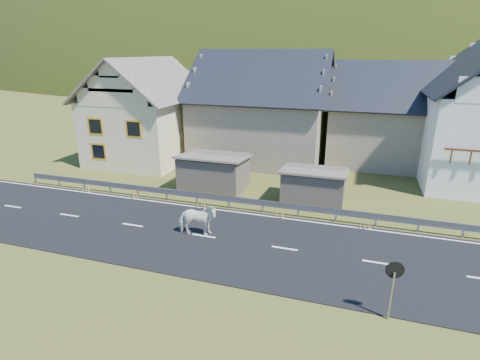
% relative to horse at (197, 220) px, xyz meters
% --- Properties ---
extents(ground, '(160.00, 160.00, 0.00)m').
position_rel_horse_xyz_m(ground, '(0.33, -0.02, -0.85)').
color(ground, '#45481E').
rests_on(ground, ground).
extents(road, '(60.00, 7.00, 0.04)m').
position_rel_horse_xyz_m(road, '(0.33, -0.02, -0.83)').
color(road, black).
rests_on(road, ground).
extents(lane_markings, '(60.00, 6.60, 0.01)m').
position_rel_horse_xyz_m(lane_markings, '(0.33, -0.02, -0.81)').
color(lane_markings, silver).
rests_on(lane_markings, road).
extents(guardrail, '(28.10, 0.09, 0.75)m').
position_rel_horse_xyz_m(guardrail, '(0.33, 3.66, -0.29)').
color(guardrail, '#93969B').
rests_on(guardrail, ground).
extents(shed_left, '(4.30, 3.30, 2.40)m').
position_rel_horse_xyz_m(shed_left, '(-1.67, 6.48, 0.25)').
color(shed_left, brown).
rests_on(shed_left, ground).
extents(shed_right, '(3.80, 2.90, 2.20)m').
position_rel_horse_xyz_m(shed_right, '(4.83, 5.98, 0.15)').
color(shed_right, brown).
rests_on(shed_right, ground).
extents(house_cream, '(7.80, 9.80, 8.30)m').
position_rel_horse_xyz_m(house_cream, '(-9.67, 11.98, 3.50)').
color(house_cream, '#F8E7B4').
rests_on(house_cream, ground).
extents(house_stone_a, '(10.80, 9.80, 8.90)m').
position_rel_horse_xyz_m(house_stone_a, '(-0.67, 14.98, 3.78)').
color(house_stone_a, gray).
rests_on(house_stone_a, ground).
extents(house_stone_b, '(9.80, 8.80, 8.10)m').
position_rel_horse_xyz_m(house_stone_b, '(9.33, 16.98, 3.38)').
color(house_stone_b, gray).
rests_on(house_stone_b, ground).
extents(mountain, '(440.00, 280.00, 260.00)m').
position_rel_horse_xyz_m(mountain, '(5.33, 179.98, -20.85)').
color(mountain, '#26380E').
rests_on(mountain, ground).
extents(conifer_patch, '(76.00, 50.00, 28.00)m').
position_rel_horse_xyz_m(conifer_patch, '(-54.67, 109.98, 5.15)').
color(conifer_patch, black).
rests_on(conifer_patch, ground).
extents(horse, '(1.30, 2.08, 1.63)m').
position_rel_horse_xyz_m(horse, '(0.00, 0.00, 0.00)').
color(horse, white).
rests_on(horse, road).
extents(traffic_mirror, '(0.60, 0.21, 2.18)m').
position_rel_horse_xyz_m(traffic_mirror, '(8.58, -3.56, 0.74)').
color(traffic_mirror, '#93969B').
rests_on(traffic_mirror, ground).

